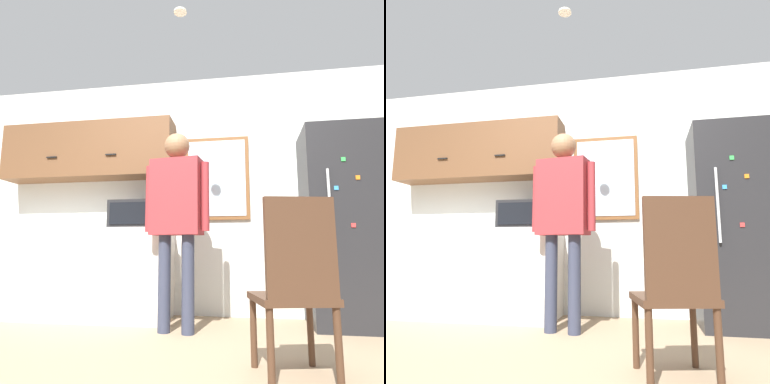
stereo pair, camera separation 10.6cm
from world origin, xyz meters
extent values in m
cube|color=silver|center=(0.00, 2.02, 1.35)|extent=(6.00, 0.06, 2.70)
cube|color=silver|center=(-1.20, 1.69, 0.46)|extent=(2.01, 0.60, 0.91)
cube|color=brown|center=(-1.20, 1.82, 1.82)|extent=(2.01, 0.33, 0.64)
cube|color=black|center=(-1.55, 1.64, 1.72)|extent=(0.12, 0.01, 0.01)
cube|color=black|center=(-0.85, 1.64, 1.72)|extent=(0.12, 0.01, 0.01)
cube|color=#232326|center=(-0.50, 1.64, 1.05)|extent=(0.55, 0.39, 0.28)
cube|color=black|center=(-0.55, 1.44, 1.05)|extent=(0.39, 0.01, 0.22)
cube|color=#B2B2B2|center=(-0.27, 1.44, 1.05)|extent=(0.08, 0.01, 0.22)
cylinder|color=#33384C|center=(-0.12, 1.21, 0.41)|extent=(0.11, 0.11, 0.82)
cylinder|color=#33384C|center=(0.10, 1.18, 0.41)|extent=(0.11, 0.11, 0.82)
cube|color=maroon|center=(-0.01, 1.19, 1.16)|extent=(0.48, 0.28, 0.68)
sphere|color=#8C6647|center=(-0.01, 1.19, 1.64)|extent=(0.23, 0.23, 0.23)
cylinder|color=maroon|center=(-0.27, 1.23, 1.16)|extent=(0.07, 0.07, 0.61)
cylinder|color=maroon|center=(0.25, 1.16, 1.16)|extent=(0.07, 0.07, 0.61)
cube|color=#232326|center=(1.52, 1.66, 0.93)|extent=(0.73, 0.63, 1.86)
cylinder|color=silver|center=(1.32, 1.33, 1.08)|extent=(0.02, 0.02, 0.65)
cube|color=orange|center=(1.58, 1.34, 1.32)|extent=(0.04, 0.01, 0.04)
cube|color=red|center=(1.51, 1.34, 0.90)|extent=(0.04, 0.01, 0.04)
cube|color=green|center=(1.47, 1.34, 1.49)|extent=(0.04, 0.01, 0.04)
cube|color=#338CDB|center=(1.39, 1.34, 1.23)|extent=(0.04, 0.01, 0.04)
cube|color=#472D1E|center=(0.85, 0.32, 0.42)|extent=(0.50, 0.50, 0.04)
cylinder|color=#472D1E|center=(0.98, 0.53, 0.20)|extent=(0.04, 0.04, 0.40)
cylinder|color=#472D1E|center=(0.63, 0.45, 0.20)|extent=(0.04, 0.04, 0.40)
cylinder|color=#472D1E|center=(1.06, 0.19, 0.20)|extent=(0.04, 0.04, 0.40)
cylinder|color=#472D1E|center=(0.71, 0.10, 0.20)|extent=(0.04, 0.04, 0.40)
cube|color=#472D1E|center=(0.89, 0.14, 0.71)|extent=(0.38, 0.13, 0.54)
cube|color=brown|center=(0.28, 1.98, 1.49)|extent=(0.72, 0.04, 0.94)
cube|color=silver|center=(0.28, 1.96, 1.49)|extent=(0.64, 0.01, 0.86)
cylinder|color=white|center=(0.10, 0.77, 2.68)|extent=(0.11, 0.11, 0.01)
camera|label=1|loc=(0.62, -1.78, 0.69)|focal=32.00mm
camera|label=2|loc=(0.72, -1.76, 0.69)|focal=32.00mm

